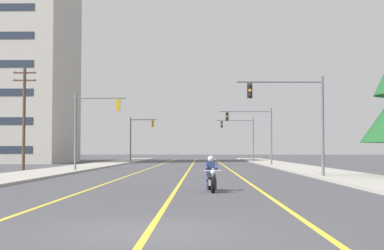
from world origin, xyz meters
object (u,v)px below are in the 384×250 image
at_px(traffic_signal_mid_right, 256,127).
at_px(utility_pole_left_near, 24,115).
at_px(traffic_signal_near_right, 297,110).
at_px(traffic_signal_mid_left, 138,133).
at_px(traffic_signal_far_right, 242,133).
at_px(traffic_signal_near_left, 90,121).
at_px(motorcycle_with_rider, 211,177).

distance_m(traffic_signal_mid_right, utility_pole_left_near, 24.36).
height_order(traffic_signal_near_right, utility_pole_left_near, utility_pole_left_near).
xyz_separation_m(traffic_signal_mid_left, traffic_signal_far_right, (14.38, 1.91, 0.10)).
bearing_deg(traffic_signal_mid_left, utility_pole_left_near, -102.84).
relative_size(traffic_signal_mid_left, utility_pole_left_near, 0.71).
relative_size(traffic_signal_far_right, utility_pole_left_near, 0.71).
bearing_deg(traffic_signal_mid_right, traffic_signal_near_right, -89.99).
distance_m(traffic_signal_near_left, traffic_signal_mid_left, 30.71).
height_order(traffic_signal_near_right, traffic_signal_mid_right, same).
bearing_deg(utility_pole_left_near, traffic_signal_near_left, -23.46).
relative_size(motorcycle_with_rider, traffic_signal_far_right, 0.35).
distance_m(traffic_signal_near_right, traffic_signal_mid_left, 43.25).
xyz_separation_m(traffic_signal_near_left, traffic_signal_mid_left, (0.22, 30.71, -0.03)).
height_order(traffic_signal_mid_left, utility_pole_left_near, utility_pole_left_near).
bearing_deg(traffic_signal_near_right, utility_pole_left_near, 148.74).
height_order(traffic_signal_near_right, traffic_signal_mid_left, same).
relative_size(traffic_signal_near_right, utility_pole_left_near, 0.71).
distance_m(traffic_signal_near_right, traffic_signal_mid_right, 25.17).
height_order(motorcycle_with_rider, traffic_signal_near_left, traffic_signal_near_left).
bearing_deg(utility_pole_left_near, traffic_signal_far_right, 55.25).
height_order(traffic_signal_near_left, utility_pole_left_near, utility_pole_left_near).
distance_m(traffic_signal_mid_right, traffic_signal_mid_left, 21.30).
bearing_deg(traffic_signal_mid_left, traffic_signal_far_right, 7.57).
height_order(traffic_signal_near_left, traffic_signal_mid_left, same).
relative_size(traffic_signal_mid_left, traffic_signal_far_right, 1.00).
height_order(motorcycle_with_rider, utility_pole_left_near, utility_pole_left_near).
bearing_deg(traffic_signal_far_right, motorcycle_with_rider, -95.66).
xyz_separation_m(motorcycle_with_rider, traffic_signal_near_right, (5.44, 10.61, 3.54)).
bearing_deg(motorcycle_with_rider, traffic_signal_far_right, 84.34).
bearing_deg(traffic_signal_near_left, traffic_signal_near_right, -34.19).
relative_size(motorcycle_with_rider, traffic_signal_near_right, 0.35).
bearing_deg(traffic_signal_mid_left, motorcycle_with_rider, -79.94).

